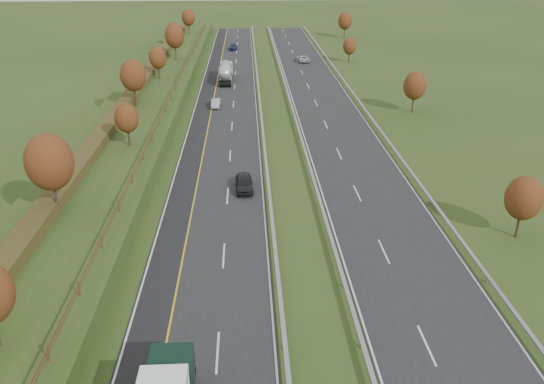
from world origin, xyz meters
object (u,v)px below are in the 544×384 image
Objects in this scene: road_tanker at (226,71)px; car_oncoming at (303,59)px; car_dark_near at (244,183)px; car_small_far at (233,47)px; car_silver_mid at (216,103)px.

road_tanker is 24.72m from car_oncoming.
car_dark_near is 1.01× the size of car_small_far.
road_tanker reaches higher than car_dark_near.
car_small_far is at bearing -52.94° from car_oncoming.
car_silver_mid is 0.77× the size of car_oncoming.
car_small_far is (0.83, 34.09, -1.16)m from road_tanker.
car_dark_near is 85.68m from car_small_far.
road_tanker is 2.43× the size of car_dark_near.
car_silver_mid is 52.72m from car_small_far.
car_silver_mid is (-1.10, -18.60, -1.17)m from road_tanker.
road_tanker reaches higher than car_oncoming.
car_dark_near is at bearing -80.97° from car_silver_mid.
car_dark_near is 33.28m from car_silver_mid.
car_small_far is (-2.70, 85.64, -0.12)m from car_dark_near.
road_tanker is at bearing -89.62° from car_small_far.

